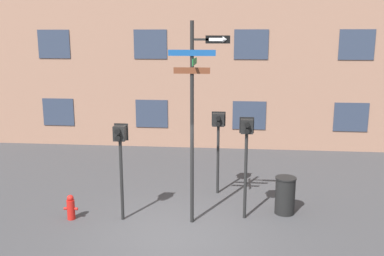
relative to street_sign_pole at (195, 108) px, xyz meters
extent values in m
plane|color=#38383A|center=(-0.44, -0.73, -2.91)|extent=(60.00, 60.00, 0.00)
cube|color=#2D384C|center=(-6.44, 7.22, -1.50)|extent=(1.34, 0.03, 1.15)
cube|color=#2D384C|center=(-2.44, 7.22, -1.50)|extent=(1.34, 0.03, 1.15)
cube|color=#2D384C|center=(1.56, 7.22, -1.50)|extent=(1.34, 0.03, 1.15)
cube|color=#2D384C|center=(5.56, 7.22, -1.50)|extent=(1.34, 0.03, 1.15)
cube|color=#2D384C|center=(-6.44, 7.22, 1.32)|extent=(1.34, 0.03, 1.15)
cube|color=#2D384C|center=(-2.44, 7.22, 1.32)|extent=(1.34, 0.03, 1.15)
cube|color=#2D384C|center=(1.56, 7.22, 1.32)|extent=(1.34, 0.03, 1.15)
cube|color=#2D384C|center=(5.56, 7.22, 1.32)|extent=(1.34, 0.03, 1.15)
cylinder|color=black|center=(-0.06, 0.01, -0.45)|extent=(0.09, 0.09, 4.91)
cube|color=black|center=(0.23, 0.01, 1.58)|extent=(0.59, 0.05, 0.05)
cube|color=#14478C|center=(-0.06, -0.05, 1.28)|extent=(1.10, 0.02, 0.14)
cube|color=#196B2D|center=(0.00, 0.01, 1.08)|extent=(0.02, 0.96, 0.14)
cube|color=brown|center=(-0.06, -0.05, 0.88)|extent=(0.85, 0.02, 0.14)
cube|color=black|center=(0.53, -0.01, 1.58)|extent=(0.56, 0.02, 0.18)
cube|color=white|center=(0.49, -0.02, 1.58)|extent=(0.32, 0.01, 0.07)
cone|color=white|center=(0.69, -0.02, 1.58)|extent=(0.10, 0.14, 0.14)
cylinder|color=black|center=(-1.83, -0.01, -1.87)|extent=(0.08, 0.08, 2.07)
cube|color=black|center=(-1.83, -0.01, -0.66)|extent=(0.28, 0.26, 0.36)
cube|color=black|center=(-1.83, 0.13, -0.66)|extent=(0.34, 0.02, 0.42)
cylinder|color=black|center=(-1.83, -0.20, -0.57)|extent=(0.13, 0.12, 0.13)
cylinder|color=black|center=(-1.83, -0.20, -0.74)|extent=(0.13, 0.12, 0.13)
cylinder|color=#EA4C14|center=(-1.83, -0.15, -0.57)|extent=(0.10, 0.01, 0.10)
cylinder|color=black|center=(1.25, 0.38, -1.79)|extent=(0.08, 0.08, 2.23)
cube|color=black|center=(1.25, 0.38, -0.50)|extent=(0.30, 0.26, 0.34)
cube|color=black|center=(1.25, 0.52, -0.50)|extent=(0.36, 0.02, 0.40)
cylinder|color=black|center=(1.25, 0.19, -0.43)|extent=(0.12, 0.12, 0.12)
cylinder|color=black|center=(1.25, 0.19, -0.58)|extent=(0.12, 0.12, 0.12)
cylinder|color=orange|center=(1.25, 0.24, -0.43)|extent=(0.10, 0.01, 0.10)
cylinder|color=black|center=(0.49, 2.09, -1.89)|extent=(0.08, 0.08, 2.03)
cube|color=black|center=(0.49, 2.09, -0.69)|extent=(0.34, 0.26, 0.36)
cube|color=black|center=(0.49, 2.23, -0.69)|extent=(0.40, 0.02, 0.42)
cylinder|color=black|center=(0.49, 1.90, -0.61)|extent=(0.13, 0.12, 0.13)
cylinder|color=black|center=(0.49, 1.90, -0.77)|extent=(0.13, 0.12, 0.13)
cylinder|color=#EA4C14|center=(0.49, 1.96, -0.61)|extent=(0.10, 0.01, 0.10)
cylinder|color=red|center=(-3.13, -0.13, -2.65)|extent=(0.20, 0.20, 0.51)
sphere|color=red|center=(-3.13, -0.13, -2.34)|extent=(0.17, 0.17, 0.17)
cylinder|color=red|center=(-3.27, -0.13, -2.63)|extent=(0.08, 0.07, 0.07)
cylinder|color=red|center=(-3.00, -0.13, -2.63)|extent=(0.08, 0.07, 0.07)
cylinder|color=black|center=(2.30, 0.78, -2.43)|extent=(0.51, 0.51, 0.95)
cylinder|color=black|center=(2.30, 0.78, -1.94)|extent=(0.54, 0.54, 0.04)
camera|label=1|loc=(0.91, -9.92, 1.67)|focal=40.00mm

